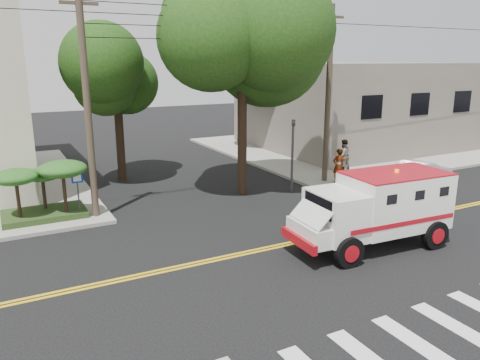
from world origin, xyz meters
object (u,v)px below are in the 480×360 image
pedestrian_a (338,166)px  pedestrian_b (343,155)px  armored_truck (377,206)px  parked_sedan (420,173)px

pedestrian_a → pedestrian_b: bearing=-130.4°
armored_truck → pedestrian_b: bearing=59.5°
parked_sedan → pedestrian_a: 4.28m
parked_sedan → pedestrian_a: size_ratio=2.26×
parked_sedan → pedestrian_a: pedestrian_a is taller
armored_truck → pedestrian_a: bearing=63.2°
armored_truck → parked_sedan: (7.89, 5.09, -0.82)m
armored_truck → pedestrian_b: armored_truck is taller
armored_truck → pedestrian_b: 10.83m
parked_sedan → pedestrian_b: 4.33m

